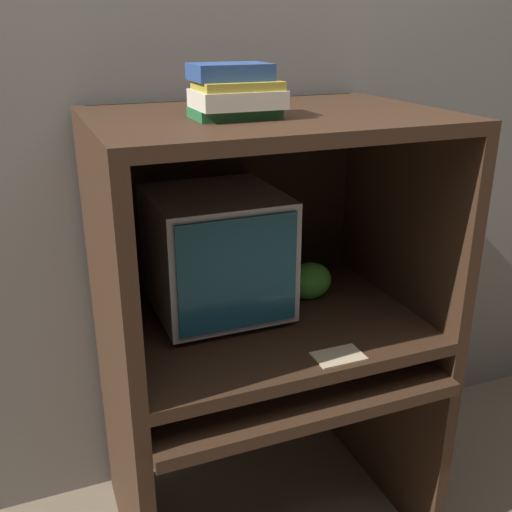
{
  "coord_description": "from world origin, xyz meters",
  "views": [
    {
      "loc": [
        -0.62,
        -1.13,
        1.57
      ],
      "look_at": [
        -0.04,
        0.33,
        0.96
      ],
      "focal_mm": 42.0,
      "sensor_mm": 36.0,
      "label": 1
    }
  ],
  "objects_px": {
    "keyboard": "(259,377)",
    "mouse": "(351,355)",
    "book_stack": "(235,92)",
    "snack_bag": "(309,281)",
    "crt_monitor": "(216,252)"
  },
  "relations": [
    {
      "from": "crt_monitor",
      "to": "snack_bag",
      "type": "distance_m",
      "value": 0.33
    },
    {
      "from": "mouse",
      "to": "crt_monitor",
      "type": "bearing_deg",
      "value": 144.57
    },
    {
      "from": "crt_monitor",
      "to": "snack_bag",
      "type": "height_order",
      "value": "crt_monitor"
    },
    {
      "from": "crt_monitor",
      "to": "mouse",
      "type": "relative_size",
      "value": 5.75
    },
    {
      "from": "mouse",
      "to": "book_stack",
      "type": "height_order",
      "value": "book_stack"
    },
    {
      "from": "keyboard",
      "to": "mouse",
      "type": "relative_size",
      "value": 6.86
    },
    {
      "from": "book_stack",
      "to": "snack_bag",
      "type": "bearing_deg",
      "value": 26.26
    },
    {
      "from": "crt_monitor",
      "to": "book_stack",
      "type": "height_order",
      "value": "book_stack"
    },
    {
      "from": "mouse",
      "to": "snack_bag",
      "type": "xyz_separation_m",
      "value": [
        -0.03,
        0.22,
        0.16
      ]
    },
    {
      "from": "mouse",
      "to": "book_stack",
      "type": "xyz_separation_m",
      "value": [
        -0.33,
        0.07,
        0.76
      ]
    },
    {
      "from": "crt_monitor",
      "to": "book_stack",
      "type": "distance_m",
      "value": 0.5
    },
    {
      "from": "snack_bag",
      "to": "mouse",
      "type": "bearing_deg",
      "value": -81.78
    },
    {
      "from": "keyboard",
      "to": "mouse",
      "type": "distance_m",
      "value": 0.3
    },
    {
      "from": "keyboard",
      "to": "snack_bag",
      "type": "height_order",
      "value": "snack_bag"
    },
    {
      "from": "crt_monitor",
      "to": "keyboard",
      "type": "bearing_deg",
      "value": -81.03
    }
  ]
}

